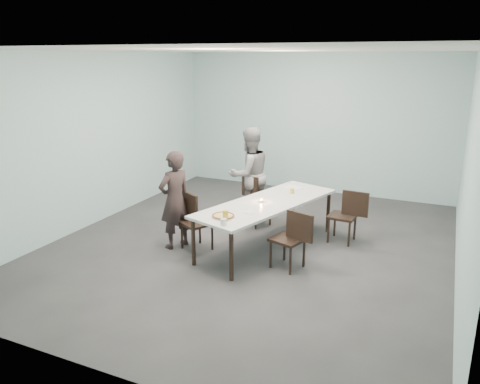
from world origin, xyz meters
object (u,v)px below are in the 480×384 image
at_px(chair_near_right, 293,236).
at_px(amber_tumbler, 292,191).
at_px(diner_near, 175,200).
at_px(side_plate, 249,212).
at_px(beer_glass, 225,216).
at_px(pizza, 223,216).
at_px(chair_far_left, 254,197).
at_px(tealight, 261,201).
at_px(chair_near_left, 194,217).
at_px(chair_far_right, 348,213).
at_px(diner_far, 249,174).
at_px(table, 267,205).
at_px(water_tumbler, 223,222).

bearing_deg(chair_near_right, amber_tumbler, -54.84).
relative_size(diner_near, side_plate, 8.61).
bearing_deg(beer_glass, pizza, 126.97).
distance_m(chair_far_left, tealight, 1.14).
relative_size(chair_far_left, diner_near, 0.56).
bearing_deg(diner_near, chair_near_left, 128.33).
bearing_deg(tealight, pizza, -104.60).
height_order(chair_far_right, amber_tumbler, chair_far_right).
distance_m(chair_near_right, tealight, 0.92).
height_order(chair_far_left, diner_far, diner_far).
bearing_deg(beer_glass, diner_far, 104.91).
xyz_separation_m(table, side_plate, (-0.06, -0.57, 0.06)).
distance_m(diner_near, tealight, 1.34).
height_order(pizza, side_plate, pizza).
height_order(diner_far, pizza, diner_far).
bearing_deg(tealight, chair_near_left, -155.45).
relative_size(chair_near_right, diner_far, 0.51).
relative_size(chair_far_left, pizza, 2.56).
xyz_separation_m(pizza, amber_tumbler, (0.51, 1.52, 0.02)).
height_order(table, amber_tumbler, amber_tumbler).
relative_size(pizza, tealight, 6.07).
bearing_deg(chair_near_right, table, -27.63).
relative_size(chair_near_right, water_tumbler, 9.67).
height_order(table, tealight, tealight).
bearing_deg(chair_near_left, table, 52.15).
relative_size(chair_far_left, diner_far, 0.51).
bearing_deg(beer_glass, table, 79.08).
xyz_separation_m(chair_near_left, side_plate, (0.97, -0.09, 0.25)).
bearing_deg(chair_far_left, amber_tumbler, 5.02).
distance_m(side_plate, amber_tumbler, 1.21).
xyz_separation_m(diner_far, water_tumbler, (0.63, -2.33, -0.06)).
height_order(side_plate, amber_tumbler, amber_tumbler).
xyz_separation_m(chair_far_left, chair_far_right, (1.71, -0.20, 0.00)).
height_order(chair_far_right, tealight, chair_far_right).
bearing_deg(diner_near, tealight, 135.12).
bearing_deg(table, diner_far, 124.92).
xyz_separation_m(chair_near_left, chair_near_right, (1.65, -0.11, 0.00)).
bearing_deg(diner_far, water_tumbler, 50.59).
height_order(chair_near_left, chair_near_right, same).
bearing_deg(chair_near_right, diner_far, -34.49).
xyz_separation_m(chair_near_left, diner_far, (0.25, 1.61, 0.35)).
relative_size(beer_glass, water_tumbler, 1.67).
xyz_separation_m(chair_far_left, side_plate, (0.54, -1.50, 0.25)).
height_order(diner_near, pizza, diner_near).
relative_size(table, water_tumbler, 30.56).
xyz_separation_m(table, diner_far, (-0.78, 1.12, 0.16)).
height_order(chair_near_right, diner_near, diner_near).
bearing_deg(chair_near_left, water_tumbler, -12.63).
height_order(diner_far, water_tumbler, diner_far).
height_order(table, pizza, pizza).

